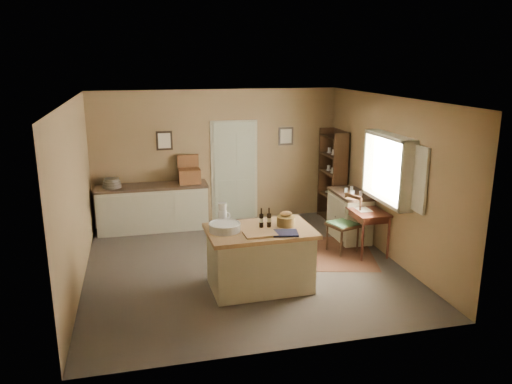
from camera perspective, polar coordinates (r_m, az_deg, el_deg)
ground at (r=8.26m, az=-1.43°, el=-8.42°), size 5.00×5.00×0.00m
wall_back at (r=10.22m, az=-4.45°, el=4.06°), size 5.00×0.10×2.70m
wall_front at (r=5.51m, az=4.01°, el=-5.57°), size 5.00×0.10×2.70m
wall_left at (r=7.71m, az=-19.97°, el=-0.43°), size 0.10×5.00×2.70m
wall_right at (r=8.68m, az=14.87°, el=1.63°), size 0.10×5.00×2.70m
ceiling at (r=7.60m, az=-1.57°, el=10.60°), size 5.00×5.00×0.00m
door at (r=10.31m, az=-2.47°, el=2.51°), size 0.97×0.06×2.11m
framed_prints at (r=10.17m, az=-3.36°, el=6.14°), size 2.82×0.02×0.38m
window at (r=8.43m, az=15.13°, el=2.62°), size 0.25×1.99×1.12m
work_island at (r=7.35m, az=0.38°, el=-7.41°), size 1.56×1.04×1.20m
sideboard at (r=10.01m, az=-11.67°, el=-1.56°), size 2.15×0.61×1.18m
rug at (r=8.88m, az=9.56°, el=-6.88°), size 1.47×1.83×0.01m
writing_desk at (r=8.84m, az=12.43°, el=-2.56°), size 0.55×0.90×0.82m
desk_chair at (r=8.80m, az=9.90°, el=-3.72°), size 0.58×0.58×0.99m
right_cabinet at (r=9.47m, az=10.64°, el=-2.62°), size 0.55×0.99×0.99m
shelving_unit at (r=10.41m, az=8.97°, el=1.84°), size 0.32×0.85×1.89m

